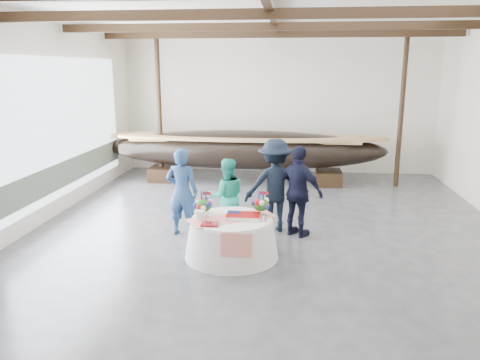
# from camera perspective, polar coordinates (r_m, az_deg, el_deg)

# --- Properties ---
(floor) EXTENTS (10.00, 12.00, 0.01)m
(floor) POSITION_cam_1_polar(r_m,az_deg,el_deg) (9.95, 3.50, -6.25)
(floor) COLOR #3D3D42
(floor) RESTS_ON ground
(wall_back) EXTENTS (10.00, 0.02, 4.50)m
(wall_back) POSITION_cam_1_polar(r_m,az_deg,el_deg) (15.40, 4.74, 9.33)
(wall_back) COLOR silver
(wall_back) RESTS_ON ground
(wall_front) EXTENTS (10.00, 0.02, 4.50)m
(wall_front) POSITION_cam_1_polar(r_m,az_deg,el_deg) (3.56, -0.78, -4.62)
(wall_front) COLOR silver
(wall_front) RESTS_ON ground
(wall_left) EXTENTS (0.02, 12.00, 4.50)m
(wall_left) POSITION_cam_1_polar(r_m,az_deg,el_deg) (10.87, -23.85, 6.51)
(wall_left) COLOR silver
(wall_left) RESTS_ON ground
(ceiling) EXTENTS (10.00, 12.00, 0.01)m
(ceiling) POSITION_cam_1_polar(r_m,az_deg,el_deg) (9.44, 3.92, 20.42)
(ceiling) COLOR white
(ceiling) RESTS_ON wall_back
(pavilion_structure) EXTENTS (9.80, 11.76, 4.50)m
(pavilion_structure) POSITION_cam_1_polar(r_m,az_deg,el_deg) (10.14, 4.06, 17.11)
(pavilion_structure) COLOR black
(pavilion_structure) RESTS_ON ground
(open_bay) EXTENTS (0.03, 7.00, 3.20)m
(open_bay) POSITION_cam_1_polar(r_m,az_deg,el_deg) (11.76, -21.03, 5.12)
(open_bay) COLOR silver
(open_bay) RESTS_ON ground
(longboat_display) EXTENTS (8.37, 1.67, 1.57)m
(longboat_display) POSITION_cam_1_polar(r_m,az_deg,el_deg) (13.94, 0.53, 3.76)
(longboat_display) COLOR black
(longboat_display) RESTS_ON ground
(banquet_table) EXTENTS (1.70, 1.70, 0.73)m
(banquet_table) POSITION_cam_1_polar(r_m,az_deg,el_deg) (8.54, -1.03, -7.01)
(banquet_table) COLOR silver
(banquet_table) RESTS_ON ground
(tabletop_items) EXTENTS (1.63, 1.28, 0.40)m
(tabletop_items) POSITION_cam_1_polar(r_m,az_deg,el_deg) (8.47, -1.15, -3.50)
(tabletop_items) COLOR red
(tabletop_items) RESTS_ON banquet_table
(guest_woman_blue) EXTENTS (0.68, 0.46, 1.81)m
(guest_woman_blue) POSITION_cam_1_polar(r_m,az_deg,el_deg) (9.58, -7.08, -1.44)
(guest_woman_blue) COLOR navy
(guest_woman_blue) RESTS_ON ground
(guest_woman_teal) EXTENTS (0.89, 0.77, 1.59)m
(guest_woman_teal) POSITION_cam_1_polar(r_m,az_deg,el_deg) (9.58, -1.63, -2.04)
(guest_woman_teal) COLOR teal
(guest_woman_teal) RESTS_ON ground
(guest_man_left) EXTENTS (1.37, 0.94, 1.95)m
(guest_man_left) POSITION_cam_1_polar(r_m,az_deg,el_deg) (9.77, 4.27, -0.65)
(guest_man_left) COLOR black
(guest_man_left) RESTS_ON ground
(guest_man_right) EXTENTS (1.16, 1.00, 1.87)m
(guest_man_right) POSITION_cam_1_polar(r_m,az_deg,el_deg) (9.48, 7.18, -1.43)
(guest_man_right) COLOR black
(guest_man_right) RESTS_ON ground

